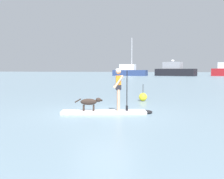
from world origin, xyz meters
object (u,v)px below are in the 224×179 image
Objects in this scene: person_paddler at (119,86)px; moored_boat_center at (175,71)px; marker_buoy at (143,97)px; dog at (90,102)px; moored_boat_port at (129,71)px; paddleboard at (109,112)px.

moored_boat_center is at bearing 95.20° from person_paddler.
person_paddler is 1.79× the size of marker_buoy.
person_paddler is 1.34m from dog.
moored_boat_port is 66.22m from marker_buoy.
paddleboard is 0.34× the size of moored_boat_port.
person_paddler is at bearing -74.18° from moored_boat_port.
moored_boat_center is at bearing 94.90° from paddleboard.
moored_boat_port is 13.04m from moored_boat_center.
moored_boat_center is at bearing 95.49° from marker_buoy.
dog is 70.78m from moored_boat_port.
paddleboard is 0.89m from dog.
person_paddler is at bearing -84.80° from moored_boat_center.
dog is at bearing -85.72° from moored_boat_center.
moored_boat_port is (-19.26, 67.97, 0.18)m from person_paddler.
marker_buoy is (19.18, -63.38, -1.05)m from moored_boat_port.
person_paddler is 70.03m from moored_boat_center.
dog is 70.38m from moored_boat_center.
moored_boat_center reaches higher than person_paddler.
dog is at bearing -158.37° from person_paddler.
paddleboard is at bearing 21.63° from dog.
paddleboard is at bearing -85.10° from moored_boat_center.
dog is (-1.10, -0.43, -0.65)m from person_paddler.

